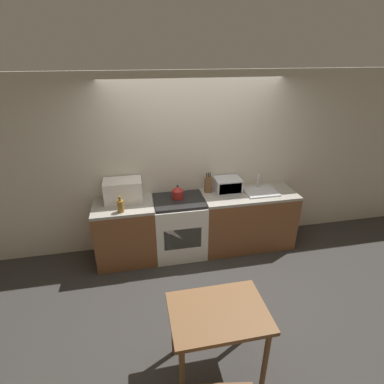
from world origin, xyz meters
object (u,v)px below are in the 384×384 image
object	(u,v)px
bottle	(120,206)
dining_table	(218,321)
stove_range	(179,227)
microwave	(123,191)
kettle	(178,192)
toaster_oven	(228,185)

from	to	relation	value
bottle	dining_table	size ratio (longest dim) A/B	0.26
stove_range	dining_table	xyz separation A→B (m)	(0.04, -1.94, 0.21)
stove_range	microwave	bearing A→B (deg)	170.57
kettle	bottle	xyz separation A→B (m)	(-0.80, -0.25, -0.00)
toaster_oven	stove_range	bearing A→B (deg)	-169.75
stove_range	toaster_oven	bearing A→B (deg)	10.25
dining_table	microwave	bearing A→B (deg)	111.16
toaster_oven	dining_table	bearing A→B (deg)	-109.28
dining_table	kettle	bearing A→B (deg)	91.23
stove_range	kettle	xyz separation A→B (m)	(-0.01, 0.06, 0.54)
bottle	dining_table	world-z (taller)	bottle
microwave	stove_range	bearing A→B (deg)	-9.43
kettle	stove_range	bearing A→B (deg)	-84.01
kettle	microwave	bearing A→B (deg)	174.67
toaster_oven	dining_table	xyz separation A→B (m)	(-0.73, -2.08, -0.35)
stove_range	bottle	distance (m)	0.99
stove_range	microwave	world-z (taller)	microwave
dining_table	toaster_oven	bearing A→B (deg)	70.72
stove_range	kettle	size ratio (longest dim) A/B	4.44
microwave	bottle	size ratio (longest dim) A/B	2.32
bottle	dining_table	xyz separation A→B (m)	(0.84, -1.75, -0.33)
dining_table	stove_range	bearing A→B (deg)	91.09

